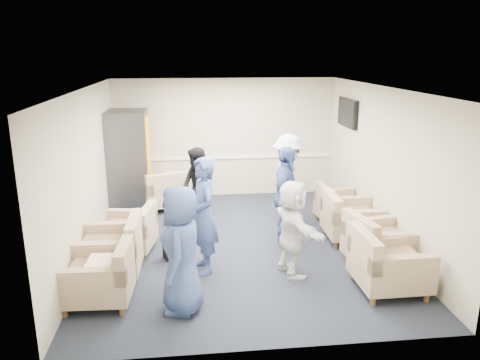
{
  "coord_description": "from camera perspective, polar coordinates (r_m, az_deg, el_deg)",
  "views": [
    {
      "loc": [
        -0.84,
        -7.54,
        3.28
      ],
      "look_at": [
        0.03,
        0.2,
        1.12
      ],
      "focal_mm": 35.0,
      "sensor_mm": 36.0,
      "label": 1
    }
  ],
  "objects": [
    {
      "name": "person_front_left",
      "position": [
        6.03,
        -7.17,
        -8.48
      ],
      "size": [
        0.65,
        0.89,
        1.69
      ],
      "primitive_type": "imported",
      "rotation": [
        0.0,
        0.0,
        -1.71
      ],
      "color": "#3A4E8C",
      "rests_on": "floor"
    },
    {
      "name": "armchair_left_near",
      "position": [
        6.64,
        -16.37,
        -11.29
      ],
      "size": [
        0.94,
        0.94,
        0.72
      ],
      "rotation": [
        0.0,
        0.0,
        -1.62
      ],
      "color": "tan",
      "rests_on": "floor"
    },
    {
      "name": "armchair_right_midnear",
      "position": [
        7.63,
        16.36,
        -7.64
      ],
      "size": [
        1.06,
        1.06,
        0.73
      ],
      "rotation": [
        0.0,
        0.0,
        1.74
      ],
      "color": "tan",
      "rests_on": "floor"
    },
    {
      "name": "floor",
      "position": [
        8.27,
        -0.05,
        -7.89
      ],
      "size": [
        6.0,
        6.0,
        0.0
      ],
      "primitive_type": "plane",
      "color": "black",
      "rests_on": "ground"
    },
    {
      "name": "left_wall",
      "position": [
        7.96,
        -18.24,
        0.66
      ],
      "size": [
        0.02,
        6.0,
        2.7
      ],
      "primitive_type": "cube",
      "color": "beige",
      "rests_on": "floor"
    },
    {
      "name": "armchair_right_midfar",
      "position": [
        8.58,
        13.04,
        -4.78
      ],
      "size": [
        0.95,
        0.95,
        0.74
      ],
      "rotation": [
        0.0,
        0.0,
        1.54
      ],
      "color": "tan",
      "rests_on": "floor"
    },
    {
      "name": "backpack",
      "position": [
        7.74,
        -8.17,
        -7.64
      ],
      "size": [
        0.36,
        0.31,
        0.51
      ],
      "rotation": [
        0.0,
        0.0,
        0.4
      ],
      "color": "black",
      "rests_on": "floor"
    },
    {
      "name": "vending_machine",
      "position": [
        10.11,
        -13.38,
        2.32
      ],
      "size": [
        0.85,
        1.0,
        2.1
      ],
      "color": "#4B4B52",
      "rests_on": "floor"
    },
    {
      "name": "person_mid_left",
      "position": [
        7.05,
        -4.5,
        -4.32
      ],
      "size": [
        0.56,
        0.73,
        1.79
      ],
      "primitive_type": "imported",
      "rotation": [
        0.0,
        0.0,
        -1.35
      ],
      "color": "#3A4E8C",
      "rests_on": "floor"
    },
    {
      "name": "person_back_right",
      "position": [
        9.03,
        5.88,
        0.01
      ],
      "size": [
        0.7,
        1.17,
        1.77
      ],
      "primitive_type": "imported",
      "rotation": [
        0.0,
        0.0,
        1.54
      ],
      "color": "silver",
      "rests_on": "floor"
    },
    {
      "name": "front_wall",
      "position": [
        5.01,
        3.8,
        -7.21
      ],
      "size": [
        5.0,
        0.02,
        2.7
      ],
      "primitive_type": "cube",
      "color": "beige",
      "rests_on": "floor"
    },
    {
      "name": "armchair_right_far",
      "position": [
        9.33,
        11.82,
        -3.3
      ],
      "size": [
        0.9,
        0.9,
        0.66
      ],
      "rotation": [
        0.0,
        0.0,
        1.66
      ],
      "color": "tan",
      "rests_on": "floor"
    },
    {
      "name": "armchair_corner",
      "position": [
        10.12,
        -9.38,
        -1.5
      ],
      "size": [
        1.17,
        1.17,
        0.72
      ],
      "rotation": [
        0.0,
        0.0,
        3.51
      ],
      "color": "tan",
      "rests_on": "floor"
    },
    {
      "name": "tv",
      "position": [
        9.98,
        12.94,
        7.99
      ],
      "size": [
        0.1,
        1.0,
        0.58
      ],
      "color": "black",
      "rests_on": "right_wall"
    },
    {
      "name": "person_back_left",
      "position": [
        8.75,
        -5.18,
        -1.16
      ],
      "size": [
        0.89,
        0.96,
        1.57
      ],
      "primitive_type": "imported",
      "rotation": [
        0.0,
        0.0,
        -1.06
      ],
      "color": "black",
      "rests_on": "floor"
    },
    {
      "name": "back_wall",
      "position": [
        10.75,
        -1.83,
        5.12
      ],
      "size": [
        5.0,
        0.02,
        2.7
      ],
      "primitive_type": "cube",
      "color": "beige",
      "rests_on": "floor"
    },
    {
      "name": "armchair_right_near",
      "position": [
        6.97,
        17.31,
        -9.92
      ],
      "size": [
        0.94,
        0.94,
        0.75
      ],
      "rotation": [
        0.0,
        0.0,
        1.58
      ],
      "color": "tan",
      "rests_on": "floor"
    },
    {
      "name": "armchair_left_mid",
      "position": [
        7.33,
        -15.22,
        -8.4
      ],
      "size": [
        0.97,
        0.97,
        0.76
      ],
      "rotation": [
        0.0,
        0.0,
        -1.59
      ],
      "color": "tan",
      "rests_on": "floor"
    },
    {
      "name": "chair_rail",
      "position": [
        10.82,
        -1.81,
        2.76
      ],
      "size": [
        4.98,
        0.04,
        0.06
      ],
      "primitive_type": "cube",
      "color": "white",
      "rests_on": "back_wall"
    },
    {
      "name": "pillow",
      "position": [
        6.57,
        -16.6,
        -9.85
      ],
      "size": [
        0.37,
        0.48,
        0.13
      ],
      "primitive_type": "cube",
      "rotation": [
        0.0,
        0.0,
        -1.62
      ],
      "color": "white",
      "rests_on": "armchair_left_near"
    },
    {
      "name": "person_front_right",
      "position": [
        7.02,
        6.39,
        -5.85
      ],
      "size": [
        0.72,
        1.43,
        1.47
      ],
      "primitive_type": "imported",
      "rotation": [
        0.0,
        0.0,
        1.79
      ],
      "color": "white",
      "rests_on": "floor"
    },
    {
      "name": "armchair_left_far",
      "position": [
        8.08,
        -13.15,
        -6.28
      ],
      "size": [
        0.98,
        0.98,
        0.68
      ],
      "rotation": [
        0.0,
        0.0,
        -1.74
      ],
      "color": "tan",
      "rests_on": "floor"
    },
    {
      "name": "right_wall",
      "position": [
        8.47,
        17.01,
        1.63
      ],
      "size": [
        0.02,
        6.0,
        2.7
      ],
      "primitive_type": "cube",
      "color": "beige",
      "rests_on": "floor"
    },
    {
      "name": "ceiling",
      "position": [
        7.61,
        -0.05,
        11.11
      ],
      "size": [
        6.0,
        6.0,
        0.0
      ],
      "primitive_type": "plane",
      "rotation": [
        3.14,
        0.0,
        0.0
      ],
      "color": "silver",
      "rests_on": "back_wall"
    },
    {
      "name": "person_mid_right",
      "position": [
        8.05,
        5.56,
        -2.0
      ],
      "size": [
        0.79,
        1.11,
        1.74
      ],
      "primitive_type": "imported",
      "rotation": [
        0.0,
        0.0,
        1.16
      ],
      "color": "#3A4E8C",
      "rests_on": "floor"
    }
  ]
}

